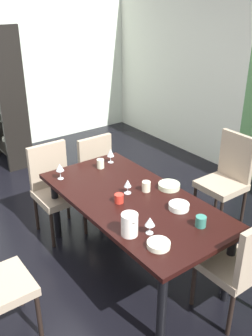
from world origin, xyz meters
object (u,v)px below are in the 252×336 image
(chair_right_far, at_px, (240,263))
(wine_glass_left, at_px, (128,184))
(chair_left_near, at_px, (55,186))
(cup_east, at_px, (100,164))
(cup_right, at_px, (119,198))
(pitcher_corner, at_px, (130,224))
(dining_table, at_px, (133,206))
(cup_south, at_px, (201,221))
(chair_left_far, at_px, (101,173))
(chair_head_far, at_px, (227,175))
(display_shelf, at_px, (3,97))
(serving_bowl_near_shelf, at_px, (159,244))
(wine_glass_north, at_px, (60,168))
(wine_glass_west, at_px, (111,153))
(serving_bowl_front, at_px, (169,186))
(cup_near_window, at_px, (146,186))
(serving_bowl_center, at_px, (179,206))
(wine_glass_rear, at_px, (150,222))

(chair_right_far, bearing_deg, wine_glass_left, 104.37)
(chair_left_near, height_order, cup_east, chair_left_near)
(cup_right, xyz_separation_m, pitcher_corner, (0.42, -0.21, 0.05))
(dining_table, distance_m, cup_south, 0.68)
(chair_left_far, xyz_separation_m, chair_head_far, (0.93, 1.03, 0.03))
(chair_left_far, bearing_deg, pitcher_corner, 65.21)
(chair_head_far, xyz_separation_m, cup_east, (-0.65, -1.22, 0.23))
(wine_glass_left, bearing_deg, cup_east, 171.35)
(dining_table, bearing_deg, chair_left_near, -163.28)
(display_shelf, height_order, wine_glass_left, display_shelf)
(display_shelf, bearing_deg, chair_left_near, -7.36)
(chair_head_far, bearing_deg, dining_table, 91.36)
(serving_bowl_near_shelf, height_order, cup_east, cup_east)
(chair_right_far, height_order, wine_glass_north, chair_right_far)
(wine_glass_west, distance_m, serving_bowl_front, 0.80)
(cup_near_window, bearing_deg, pitcher_corner, -49.55)
(display_shelf, relative_size, pitcher_corner, 11.09)
(wine_glass_left, relative_size, serving_bowl_near_shelf, 0.80)
(chair_left_near, distance_m, chair_head_far, 1.86)
(serving_bowl_front, bearing_deg, pitcher_corner, -63.59)
(wine_glass_north, relative_size, cup_near_window, 1.68)
(pitcher_corner, bearing_deg, display_shelf, 174.69)
(chair_left_far, height_order, cup_south, chair_left_far)
(dining_table, bearing_deg, chair_left_far, 163.18)
(serving_bowl_center, bearing_deg, wine_glass_north, -153.46)
(wine_glass_rear, bearing_deg, dining_table, 156.42)
(chair_head_far, bearing_deg, cup_south, 120.34)
(dining_table, height_order, cup_right, cup_right)
(chair_right_far, xyz_separation_m, cup_near_window, (-0.99, -0.11, 0.26))
(chair_head_far, relative_size, serving_bowl_center, 5.84)
(serving_bowl_center, relative_size, cup_right, 2.18)
(serving_bowl_near_shelf, bearing_deg, serving_bowl_front, 132.85)
(cup_south, relative_size, cup_near_window, 0.92)
(cup_near_window, bearing_deg, wine_glass_west, 172.68)
(serving_bowl_front, bearing_deg, chair_head_far, 95.10)
(dining_table, relative_size, pitcher_corner, 10.29)
(chair_left_far, bearing_deg, cup_near_window, 82.96)
(pitcher_corner, bearing_deg, chair_left_far, 155.21)
(pitcher_corner, bearing_deg, wine_glass_north, 179.59)
(wine_glass_west, distance_m, pitcher_corner, 1.29)
(display_shelf, bearing_deg, chair_head_far, 24.31)
(display_shelf, relative_size, serving_bowl_near_shelf, 11.74)
(display_shelf, bearing_deg, serving_bowl_center, 3.81)
(serving_bowl_center, bearing_deg, wine_glass_rear, -74.06)
(chair_left_far, bearing_deg, dining_table, 73.18)
(display_shelf, relative_size, wine_glass_north, 12.52)
(cup_south, bearing_deg, chair_right_far, 22.32)
(chair_left_far, height_order, wine_glass_left, chair_left_far)
(wine_glass_west, bearing_deg, serving_bowl_front, 8.22)
(wine_glass_north, bearing_deg, dining_table, 25.38)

